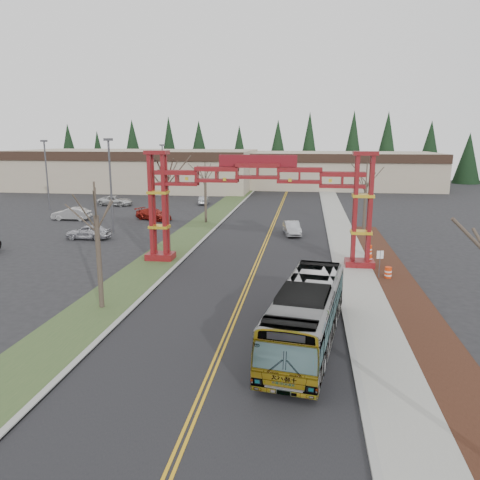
% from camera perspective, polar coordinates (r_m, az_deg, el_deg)
% --- Properties ---
extents(ground, '(200.00, 200.00, 0.00)m').
position_cam_1_polar(ground, '(20.90, -3.49, -15.83)').
color(ground, black).
rests_on(ground, ground).
extents(road, '(12.00, 110.00, 0.02)m').
position_cam_1_polar(road, '(44.30, 3.06, -0.52)').
color(road, black).
rests_on(road, ground).
extents(lane_line_left, '(0.12, 100.00, 0.01)m').
position_cam_1_polar(lane_line_left, '(44.31, 2.90, -0.50)').
color(lane_line_left, '#C79217').
rests_on(lane_line_left, road).
extents(lane_line_right, '(0.12, 100.00, 0.01)m').
position_cam_1_polar(lane_line_right, '(44.29, 3.21, -0.51)').
color(lane_line_right, '#C79217').
rests_on(lane_line_right, road).
extents(curb_right, '(0.30, 110.00, 0.15)m').
position_cam_1_polar(curb_right, '(44.18, 11.03, -0.69)').
color(curb_right, gray).
rests_on(curb_right, ground).
extents(sidewalk_right, '(2.60, 110.00, 0.14)m').
position_cam_1_polar(sidewalk_right, '(44.28, 12.90, -0.74)').
color(sidewalk_right, gray).
rests_on(sidewalk_right, ground).
extents(landscape_strip, '(2.60, 50.00, 0.12)m').
position_cam_1_polar(landscape_strip, '(30.36, 20.01, -7.27)').
color(landscape_strip, black).
rests_on(landscape_strip, ground).
extents(grass_median, '(4.00, 110.00, 0.08)m').
position_cam_1_polar(grass_median, '(45.69, -6.98, -0.16)').
color(grass_median, '#324C26').
rests_on(grass_median, ground).
extents(curb_left, '(0.30, 110.00, 0.15)m').
position_cam_1_polar(curb_left, '(45.24, -4.72, -0.19)').
color(curb_left, gray).
rests_on(curb_left, ground).
extents(gateway_arch, '(18.20, 1.60, 8.90)m').
position_cam_1_polar(gateway_arch, '(36.43, 2.15, 6.22)').
color(gateway_arch, '#5A110B').
rests_on(gateway_arch, ground).
extents(retail_building_west, '(46.00, 22.30, 7.50)m').
position_cam_1_polar(retail_building_west, '(96.33, -12.48, 8.42)').
color(retail_building_west, tan).
rests_on(retail_building_west, ground).
extents(retail_building_east, '(38.00, 20.30, 7.00)m').
position_cam_1_polar(retail_building_east, '(98.37, 11.94, 8.38)').
color(retail_building_east, tan).
rests_on(retail_building_east, ground).
extents(conifer_treeline, '(116.10, 5.60, 13.00)m').
position_cam_1_polar(conifer_treeline, '(110.13, 6.48, 10.51)').
color(conifer_treeline, black).
rests_on(conifer_treeline, ground).
extents(transit_bus, '(4.18, 11.28, 3.07)m').
position_cam_1_polar(transit_bus, '(23.06, 8.11, -8.95)').
color(transit_bus, '#ABACB3').
rests_on(transit_bus, ground).
extents(silver_sedan, '(2.21, 4.43, 1.39)m').
position_cam_1_polar(silver_sedan, '(48.78, 6.34, 1.44)').
color(silver_sedan, '#A5A8AD').
rests_on(silver_sedan, ground).
extents(parked_car_near_a, '(4.38, 1.79, 1.49)m').
position_cam_1_polar(parked_car_near_a, '(48.76, -17.98, 0.96)').
color(parked_car_near_a, '#ACACB4').
rests_on(parked_car_near_a, ground).
extents(parked_car_near_b, '(4.71, 1.76, 1.54)m').
position_cam_1_polar(parked_car_near_b, '(60.92, -19.83, 3.03)').
color(parked_car_near_b, '#B9B9B9').
rests_on(parked_car_near_b, ground).
extents(parked_car_mid_a, '(5.20, 3.69, 1.40)m').
position_cam_1_polar(parked_car_mid_a, '(58.34, -10.48, 3.10)').
color(parked_car_mid_a, maroon).
rests_on(parked_car_mid_a, ground).
extents(parked_car_far_a, '(1.72, 3.85, 1.23)m').
position_cam_1_polar(parked_car_far_a, '(71.34, -4.43, 4.86)').
color(parked_car_far_a, '#94959B').
rests_on(parked_car_far_a, ground).
extents(parked_car_far_b, '(5.38, 2.91, 1.43)m').
position_cam_1_polar(parked_car_far_b, '(72.24, -14.97, 4.65)').
color(parked_car_far_b, silver).
rests_on(parked_car_far_b, ground).
extents(bare_tree_median_near, '(2.92, 2.92, 7.48)m').
position_cam_1_polar(bare_tree_median_near, '(27.77, -17.14, 2.78)').
color(bare_tree_median_near, '#382D26').
rests_on(bare_tree_median_near, ground).
extents(bare_tree_median_mid, '(3.45, 3.45, 8.49)m').
position_cam_1_polar(bare_tree_median_mid, '(40.30, -8.95, 6.94)').
color(bare_tree_median_mid, '#382D26').
rests_on(bare_tree_median_mid, ground).
extents(bare_tree_median_far, '(2.92, 2.92, 7.14)m').
position_cam_1_polar(bare_tree_median_far, '(54.99, -4.26, 7.42)').
color(bare_tree_median_far, '#382D26').
rests_on(bare_tree_median_far, ground).
extents(bare_tree_right_far, '(3.16, 3.16, 7.29)m').
position_cam_1_polar(bare_tree_right_far, '(51.92, 15.12, 6.74)').
color(bare_tree_right_far, '#382D26').
rests_on(bare_tree_right_far, ground).
extents(light_pole_near, '(0.85, 0.43, 9.84)m').
position_cam_1_polar(light_pole_near, '(50.68, -15.51, 7.18)').
color(light_pole_near, '#3F3F44').
rests_on(light_pole_near, ground).
extents(light_pole_mid, '(0.83, 0.42, 9.59)m').
position_cam_1_polar(light_pole_mid, '(70.58, -22.53, 7.91)').
color(light_pole_mid, '#3F3F44').
rests_on(light_pole_mid, ground).
extents(light_pole_far, '(0.77, 0.38, 8.87)m').
position_cam_1_polar(light_pole_far, '(76.64, -9.39, 8.64)').
color(light_pole_far, '#3F3F44').
rests_on(light_pole_far, ground).
extents(street_sign, '(0.47, 0.14, 2.09)m').
position_cam_1_polar(street_sign, '(34.46, 16.69, -2.22)').
color(street_sign, '#3F3F44').
rests_on(street_sign, ground).
extents(barrel_south, '(0.49, 0.49, 0.91)m').
position_cam_1_polar(barrel_south, '(34.92, 17.60, -3.88)').
color(barrel_south, red).
rests_on(barrel_south, ground).
extents(barrel_mid, '(0.50, 0.50, 0.92)m').
position_cam_1_polar(barrel_mid, '(38.07, 15.42, -2.41)').
color(barrel_mid, red).
rests_on(barrel_mid, ground).
extents(barrel_north, '(0.54, 0.54, 1.00)m').
position_cam_1_polar(barrel_north, '(41.05, 15.41, -1.29)').
color(barrel_north, red).
rests_on(barrel_north, ground).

